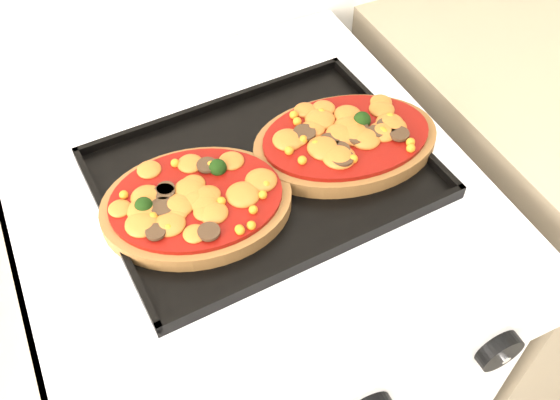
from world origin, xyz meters
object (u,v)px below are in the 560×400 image
pizza_right (346,140)px  pizza_left (197,201)px  baking_tray (263,173)px  stove (252,342)px

pizza_right → pizza_left: bearing=-175.8°
pizza_left → pizza_right: bearing=4.2°
baking_tray → pizza_right: bearing=-6.4°
baking_tray → stove: bearing=141.3°
baking_tray → pizza_left: 0.10m
pizza_left → baking_tray: bearing=12.7°
baking_tray → pizza_right: size_ratio=1.65×
stove → pizza_left: (-0.07, -0.04, 0.48)m
stove → pizza_left: pizza_left is taller
stove → pizza_left: bearing=-151.0°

